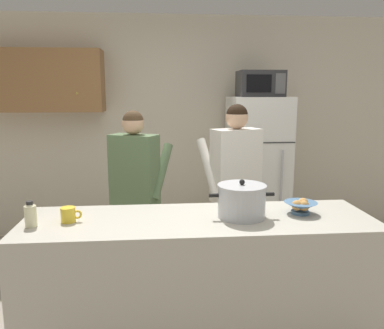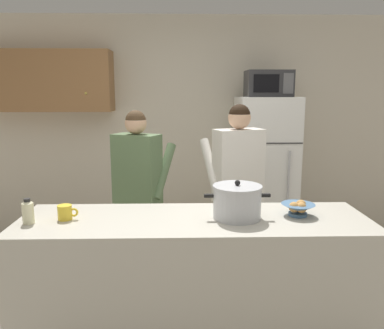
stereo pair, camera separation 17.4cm
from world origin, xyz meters
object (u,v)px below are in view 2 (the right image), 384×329
Objects in this scene: microwave at (268,84)px; person_by_sink at (238,176)px; coffee_mug at (65,212)px; bread_bowl at (298,208)px; refrigerator at (265,172)px; bottle_near_edge at (28,211)px; cooking_pot at (237,202)px; person_near_pot at (138,180)px.

microwave is 0.30× the size of person_by_sink.
bread_bowl is (1.51, 0.04, 0.00)m from coffee_mug.
refrigerator is 10.48× the size of bottle_near_edge.
microwave is 1.12× the size of cooking_pot.
bread_bowl is (0.41, 0.03, -0.06)m from cooking_pot.
bottle_near_edge is (-1.43, -0.92, -0.01)m from person_by_sink.
microwave reaches higher than bread_bowl.
person_by_sink is at bearing -114.39° from refrigerator.
person_near_pot is 7.15× the size of bread_bowl.
refrigerator is 1.03× the size of person_by_sink.
person_by_sink is 12.41× the size of coffee_mug.
person_by_sink is 0.86m from cooking_pot.
person_near_pot is 9.87× the size of bottle_near_edge.
cooking_pot is 3.26× the size of coffee_mug.
microwave reaches higher than refrigerator.
cooking_pot is at bearing -175.33° from bread_bowl.
refrigerator reaches higher than cooking_pot.
refrigerator is at bearing 65.61° from person_by_sink.
cooking_pot is 0.41m from bread_bowl.
person_near_pot is at bearing -144.65° from microwave.
refrigerator is 3.48× the size of microwave.
refrigerator reaches higher than coffee_mug.
refrigerator is at bearing 84.62° from bread_bowl.
microwave reaches higher than person_by_sink.
person_near_pot reaches higher than cooking_pot.
person_by_sink is (0.86, -0.05, 0.04)m from person_near_pot.
coffee_mug is 0.22m from bottle_near_edge.
bread_bowl is at bearing 3.48° from bottle_near_edge.
microwave is 2.18× the size of bread_bowl.
bottle_near_edge is at bearing -120.52° from person_near_pot.
bottle_near_edge is (-1.31, -0.07, -0.03)m from cooking_pot.
microwave is at bearing 84.55° from bread_bowl.
cooking_pot is (-0.58, -1.85, 0.19)m from refrigerator.
refrigerator is 1.06× the size of person_near_pot.
person_by_sink is 7.38× the size of bread_bowl.
coffee_mug is (-1.23, -0.85, -0.04)m from person_by_sink.
person_by_sink is 10.19× the size of bottle_near_edge.
person_by_sink reaches higher than person_near_pot.
bread_bowl is at bearing -36.90° from person_near_pot.
person_near_pot is (-1.32, -0.94, -0.84)m from microwave.
coffee_mug is at bearing -178.63° from bread_bowl.
microwave is 3.66× the size of coffee_mug.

